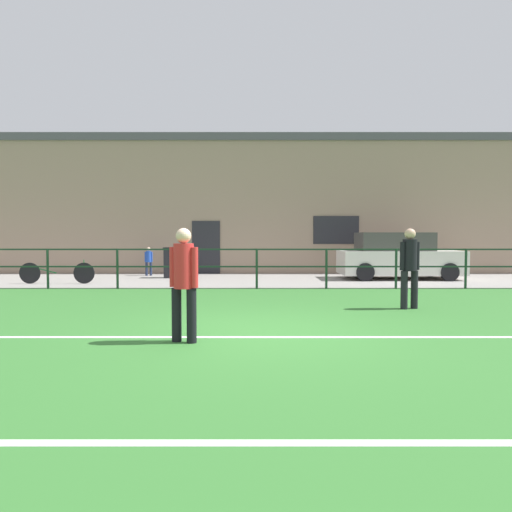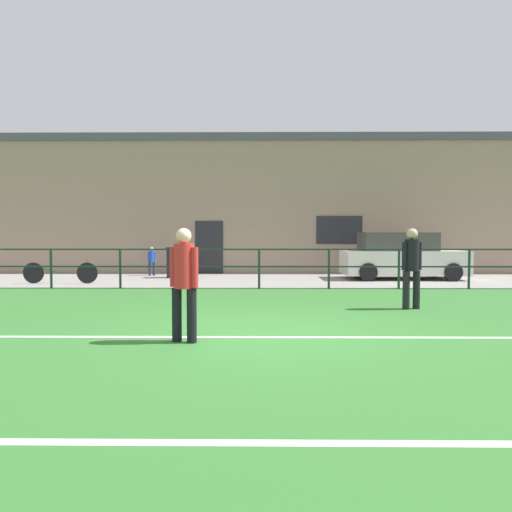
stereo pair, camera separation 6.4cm
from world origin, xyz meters
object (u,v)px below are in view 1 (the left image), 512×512
at_px(player_goalkeeper, 412,263).
at_px(trash_bin_0, 174,262).
at_px(bicycle_parked_1, 59,273).
at_px(parked_car_red, 400,257).
at_px(spectator_child, 151,259).
at_px(player_striker, 186,278).

distance_m(player_goalkeeper, trash_bin_0, 9.23).
bearing_deg(bicycle_parked_1, parked_car_red, 8.21).
height_order(player_goalkeeper, trash_bin_0, player_goalkeeper).
bearing_deg(player_goalkeeper, trash_bin_0, 114.63).
relative_size(spectator_child, bicycle_parked_1, 0.45).
bearing_deg(spectator_child, trash_bin_0, 122.06).
bearing_deg(parked_car_red, player_striker, -122.25).
distance_m(player_striker, spectator_child, 11.14).
bearing_deg(player_striker, spectator_child, -54.12).
relative_size(parked_car_red, bicycle_parked_1, 1.74).
relative_size(spectator_child, parked_car_red, 0.26).
bearing_deg(player_goalkeeper, parked_car_red, 57.39).
relative_size(player_goalkeeper, parked_car_red, 0.41).
bearing_deg(spectator_child, bicycle_parked_1, 34.77).
height_order(spectator_child, parked_car_red, parked_car_red).
relative_size(player_goalkeeper, player_striker, 1.03).
bearing_deg(trash_bin_0, spectator_child, 139.79).
bearing_deg(bicycle_parked_1, spectator_child, 52.51).
relative_size(player_striker, trash_bin_0, 1.50).
height_order(player_goalkeeper, parked_car_red, player_goalkeeper).
xyz_separation_m(player_goalkeeper, player_striker, (-4.21, -2.99, -0.02)).
bearing_deg(parked_car_red, spectator_child, 171.97).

